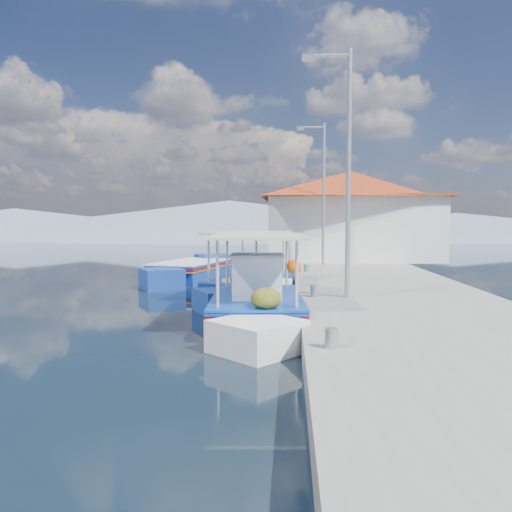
{
  "coord_description": "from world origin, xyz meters",
  "views": [
    {
      "loc": [
        3.19,
        -10.23,
        2.37
      ],
      "look_at": [
        2.13,
        5.0,
        1.3
      ],
      "focal_mm": 34.59,
      "sensor_mm": 36.0,
      "label": 1
    }
  ],
  "objects": [
    {
      "name": "mountain_ridge",
      "position": [
        6.54,
        56.0,
        2.04
      ],
      "size": [
        171.4,
        96.0,
        5.5
      ],
      "color": "gray",
      "rests_on": "ground"
    },
    {
      "name": "caique_blue_hull",
      "position": [
        -0.78,
        9.12,
        0.32
      ],
      "size": [
        3.02,
        6.48,
        1.19
      ],
      "rotation": [
        0.0,
        0.0,
        0.25
      ],
      "color": "#193B97",
      "rests_on": "ground"
    },
    {
      "name": "main_caique",
      "position": [
        2.44,
        1.07,
        0.44
      ],
      "size": [
        2.31,
        6.96,
        2.29
      ],
      "rotation": [
        0.0,
        0.0,
        -0.07
      ],
      "color": "white",
      "rests_on": "ground"
    },
    {
      "name": "lamp_post_far",
      "position": [
        4.51,
        11.0,
        3.85
      ],
      "size": [
        1.21,
        0.14,
        6.0
      ],
      "color": "#A5A8AD",
      "rests_on": "quay"
    },
    {
      "name": "harbor_building",
      "position": [
        6.2,
        15.0,
        2.78
      ],
      "size": [
        10.49,
        10.49,
        4.4
      ],
      "color": "silver",
      "rests_on": "quay"
    },
    {
      "name": "caique_green_canopy",
      "position": [
        1.92,
        4.66,
        0.34
      ],
      "size": [
        2.82,
        5.92,
        2.29
      ],
      "rotation": [
        0.0,
        0.0,
        0.26
      ],
      "color": "#193B97",
      "rests_on": "ground"
    },
    {
      "name": "quay",
      "position": [
        5.9,
        6.0,
        0.25
      ],
      "size": [
        5.0,
        44.0,
        0.5
      ],
      "primitive_type": "cube",
      "color": "gray",
      "rests_on": "ground"
    },
    {
      "name": "ground",
      "position": [
        0.0,
        0.0,
        0.0
      ],
      "size": [
        160.0,
        160.0,
        0.0
      ],
      "primitive_type": "plane",
      "color": "black",
      "rests_on": "ground"
    },
    {
      "name": "lamp_post_near",
      "position": [
        4.51,
        2.0,
        3.85
      ],
      "size": [
        1.21,
        0.14,
        6.0
      ],
      "color": "#A5A8AD",
      "rests_on": "quay"
    },
    {
      "name": "bollards",
      "position": [
        3.8,
        5.25,
        0.65
      ],
      "size": [
        0.2,
        17.2,
        0.3
      ],
      "color": "#A5A8AD",
      "rests_on": "quay"
    }
  ]
}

